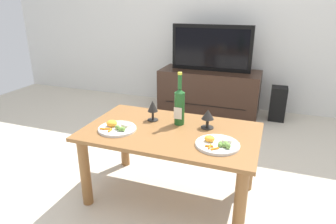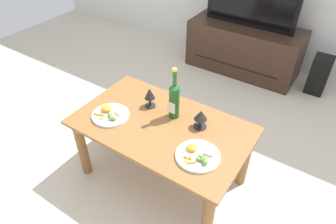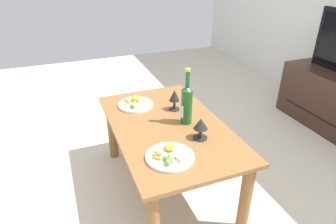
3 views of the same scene
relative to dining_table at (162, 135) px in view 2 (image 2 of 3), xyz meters
name	(u,v)px [view 2 (image 2 of 3)]	position (x,y,z in m)	size (l,w,h in m)	color
ground_plane	(162,176)	(0.00, 0.00, -0.42)	(6.40, 6.40, 0.00)	beige
dining_table	(162,135)	(0.00, 0.00, 0.00)	(1.15, 0.68, 0.51)	brown
tv_stand	(244,48)	(-0.13, 1.80, -0.15)	(1.20, 0.49, 0.53)	#382319
tv_screen	(252,0)	(-0.13, 1.80, 0.38)	(0.95, 0.05, 0.54)	black
floor_speaker	(319,75)	(0.68, 1.80, -0.22)	(0.18, 0.18, 0.40)	black
wine_bottle	(174,99)	(0.02, 0.12, 0.24)	(0.07, 0.07, 0.37)	#1E5923
goblet_left	(150,95)	(-0.18, 0.12, 0.20)	(0.08, 0.08, 0.15)	black
goblet_right	(201,116)	(0.22, 0.12, 0.18)	(0.09, 0.09, 0.13)	black
dinner_plate_left	(110,114)	(-0.34, -0.12, 0.11)	(0.25, 0.25, 0.05)	white
dinner_plate_right	(198,155)	(0.34, -0.12, 0.11)	(0.26, 0.26, 0.05)	white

